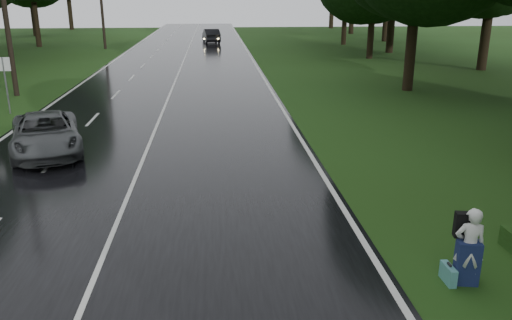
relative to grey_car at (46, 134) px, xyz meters
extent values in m
plane|color=#1E4013|center=(3.49, -8.98, -0.72)|extent=(160.00, 160.00, 0.00)
cube|color=black|center=(3.49, 11.02, -0.70)|extent=(12.00, 140.00, 0.04)
cube|color=silver|center=(3.49, 11.02, -0.68)|extent=(0.12, 140.00, 0.01)
imported|color=#494C4E|center=(0.00, 0.00, 0.00)|extent=(3.62, 5.37, 1.37)
imported|color=black|center=(5.80, 42.50, 0.09)|extent=(2.17, 4.83, 1.54)
imported|color=silver|center=(10.81, -9.60, 0.08)|extent=(0.64, 0.48, 1.60)
cube|color=#17224D|center=(10.81, -9.60, -0.28)|extent=(0.49, 0.37, 0.89)
cube|color=black|center=(10.76, -9.37, 0.43)|extent=(0.39, 0.25, 0.51)
cube|color=teal|center=(10.48, -9.54, -0.54)|extent=(0.15, 0.51, 0.36)
camera|label=1|loc=(5.96, -18.22, 4.74)|focal=36.37mm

